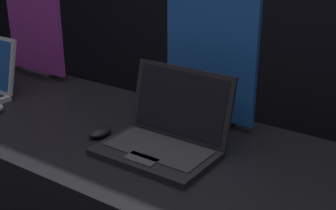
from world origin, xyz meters
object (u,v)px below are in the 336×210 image
laptop_middle (166,133)px  mouse_middle (100,132)px  promo_stand_front (35,36)px  promo_stand_middle (211,53)px

laptop_middle → mouse_middle: (-0.24, -0.04, -0.04)m
promo_stand_front → laptop_middle: bearing=-17.3°
laptop_middle → mouse_middle: size_ratio=3.99×
mouse_middle → promo_stand_middle: bearing=52.5°
promo_stand_front → laptop_middle: size_ratio=1.10×
promo_stand_front → laptop_middle: promo_stand_front is taller
promo_stand_front → mouse_middle: (0.70, -0.34, -0.18)m
promo_stand_front → laptop_middle: (0.94, -0.29, -0.13)m
mouse_middle → promo_stand_middle: promo_stand_middle is taller
laptop_middle → promo_stand_front: bearing=162.7°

